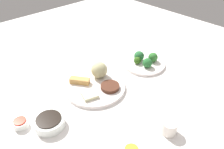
{
  "coord_description": "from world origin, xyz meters",
  "views": [
    {
      "loc": [
        -0.58,
        0.47,
        0.65
      ],
      "look_at": [
        0.02,
        -0.1,
        0.06
      ],
      "focal_mm": 35.2,
      "sensor_mm": 36.0,
      "label": 1
    }
  ],
  "objects_px": {
    "broccoli_plate": "(144,64)",
    "soy_sauce_bowl": "(49,123)",
    "teacup": "(169,127)",
    "main_plate": "(95,87)",
    "sauce_ramekin_sweet_and_sour": "(21,124)"
  },
  "relations": [
    {
      "from": "soy_sauce_bowl",
      "to": "teacup",
      "type": "bearing_deg",
      "value": -137.25
    },
    {
      "from": "soy_sauce_bowl",
      "to": "teacup",
      "type": "height_order",
      "value": "teacup"
    },
    {
      "from": "soy_sauce_bowl",
      "to": "teacup",
      "type": "distance_m",
      "value": 0.43
    },
    {
      "from": "main_plate",
      "to": "soy_sauce_bowl",
      "type": "distance_m",
      "value": 0.27
    },
    {
      "from": "main_plate",
      "to": "sauce_ramekin_sweet_and_sour",
      "type": "height_order",
      "value": "sauce_ramekin_sweet_and_sour"
    },
    {
      "from": "soy_sauce_bowl",
      "to": "teacup",
      "type": "xyz_separation_m",
      "value": [
        -0.32,
        -0.29,
        0.01
      ]
    },
    {
      "from": "sauce_ramekin_sweet_and_sour",
      "to": "teacup",
      "type": "bearing_deg",
      "value": -136.33
    },
    {
      "from": "main_plate",
      "to": "broccoli_plate",
      "type": "relative_size",
      "value": 1.27
    },
    {
      "from": "sauce_ramekin_sweet_and_sour",
      "to": "teacup",
      "type": "xyz_separation_m",
      "value": [
        -0.39,
        -0.37,
        0.01
      ]
    },
    {
      "from": "broccoli_plate",
      "to": "teacup",
      "type": "relative_size",
      "value": 3.76
    },
    {
      "from": "broccoli_plate",
      "to": "main_plate",
      "type": "bearing_deg",
      "value": 85.08
    },
    {
      "from": "main_plate",
      "to": "soy_sauce_bowl",
      "type": "xyz_separation_m",
      "value": [
        -0.06,
        0.26,
        0.01
      ]
    },
    {
      "from": "main_plate",
      "to": "teacup",
      "type": "height_order",
      "value": "teacup"
    },
    {
      "from": "broccoli_plate",
      "to": "soy_sauce_bowl",
      "type": "distance_m",
      "value": 0.57
    },
    {
      "from": "teacup",
      "to": "main_plate",
      "type": "bearing_deg",
      "value": 4.92
    }
  ]
}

